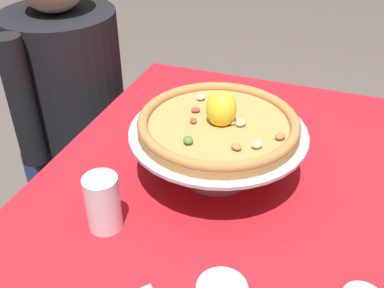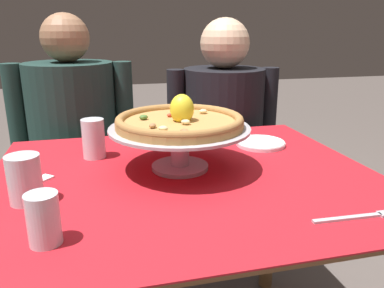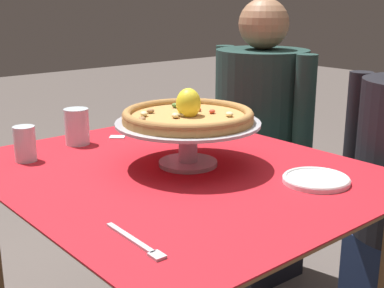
{
  "view_description": "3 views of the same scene",
  "coord_description": "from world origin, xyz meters",
  "px_view_note": "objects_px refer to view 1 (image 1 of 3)",
  "views": [
    {
      "loc": [
        -0.83,
        -0.19,
        1.41
      ],
      "look_at": [
        -0.02,
        0.11,
        0.82
      ],
      "focal_mm": 41.94,
      "sensor_mm": 36.0,
      "label": 1
    },
    {
      "loc": [
        -0.22,
        -0.98,
        1.14
      ],
      "look_at": [
        0.02,
        0.01,
        0.82
      ],
      "focal_mm": 35.44,
      "sensor_mm": 36.0,
      "label": 2
    },
    {
      "loc": [
        1.07,
        -0.86,
        1.2
      ],
      "look_at": [
        0.04,
        0.03,
        0.81
      ],
      "focal_mm": 48.8,
      "sensor_mm": 36.0,
      "label": 3
    }
  ],
  "objects_px": {
    "pizza": "(219,123)",
    "water_glass_back_left": "(103,206)",
    "diner_right": "(73,113)",
    "pizza_stand": "(218,142)",
    "side_plate": "(199,100)"
  },
  "relations": [
    {
      "from": "side_plate",
      "to": "diner_right",
      "type": "distance_m",
      "value": 0.52
    },
    {
      "from": "pizza_stand",
      "to": "water_glass_back_left",
      "type": "xyz_separation_m",
      "value": [
        -0.24,
        0.17,
        -0.04
      ]
    },
    {
      "from": "pizza",
      "to": "side_plate",
      "type": "distance_m",
      "value": 0.39
    },
    {
      "from": "water_glass_back_left",
      "to": "side_plate",
      "type": "bearing_deg",
      "value": -0.93
    },
    {
      "from": "pizza",
      "to": "water_glass_back_left",
      "type": "relative_size",
      "value": 2.92
    },
    {
      "from": "pizza",
      "to": "water_glass_back_left",
      "type": "distance_m",
      "value": 0.31
    },
    {
      "from": "pizza_stand",
      "to": "side_plate",
      "type": "xyz_separation_m",
      "value": [
        0.33,
        0.16,
        -0.09
      ]
    },
    {
      "from": "water_glass_back_left",
      "to": "diner_right",
      "type": "height_order",
      "value": "diner_right"
    },
    {
      "from": "pizza",
      "to": "side_plate",
      "type": "relative_size",
      "value": 2.12
    },
    {
      "from": "pizza",
      "to": "water_glass_back_left",
      "type": "xyz_separation_m",
      "value": [
        -0.24,
        0.17,
        -0.09
      ]
    },
    {
      "from": "water_glass_back_left",
      "to": "diner_right",
      "type": "relative_size",
      "value": 0.11
    },
    {
      "from": "diner_right",
      "to": "pizza_stand",
      "type": "bearing_deg",
      "value": -118.38
    },
    {
      "from": "water_glass_back_left",
      "to": "side_plate",
      "type": "distance_m",
      "value": 0.57
    },
    {
      "from": "side_plate",
      "to": "diner_right",
      "type": "xyz_separation_m",
      "value": [
        0.02,
        0.49,
        -0.16
      ]
    },
    {
      "from": "pizza",
      "to": "diner_right",
      "type": "bearing_deg",
      "value": 61.64
    }
  ]
}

